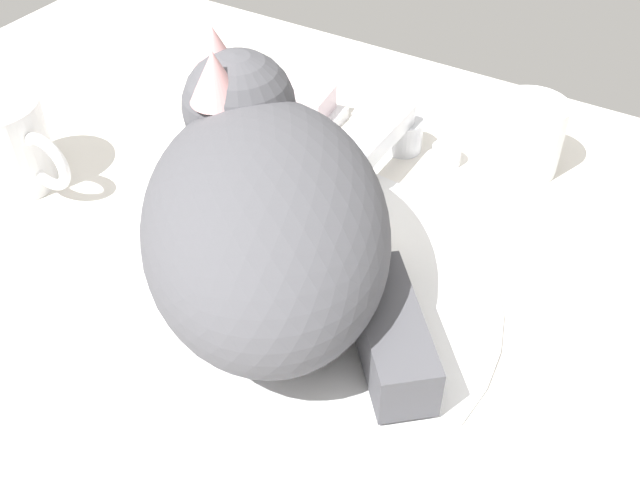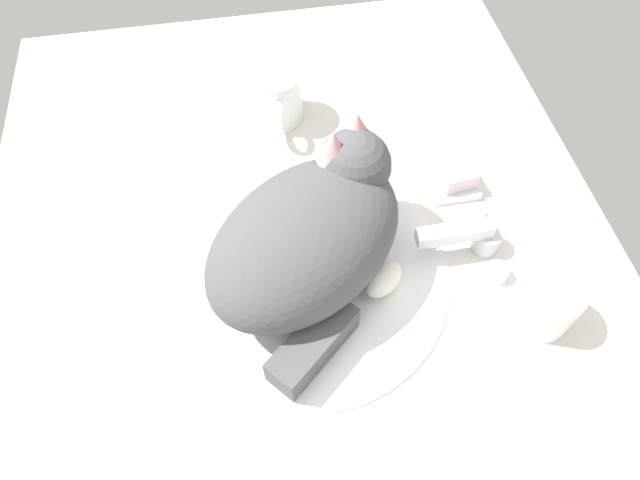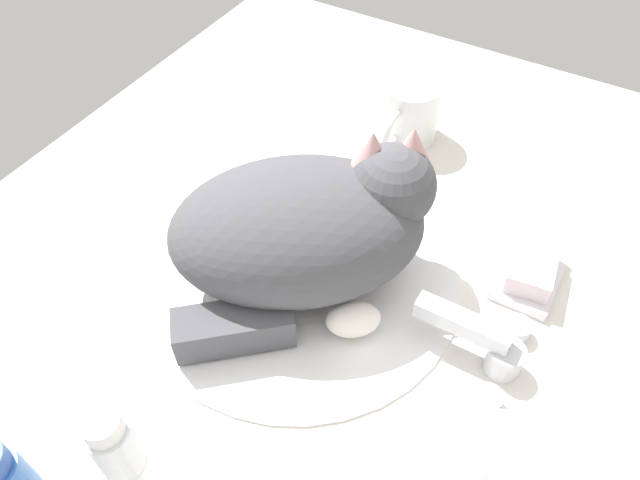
{
  "view_description": "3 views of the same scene",
  "coord_description": "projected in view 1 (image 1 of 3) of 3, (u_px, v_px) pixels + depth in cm",
  "views": [
    {
      "loc": [
        24.41,
        -32.96,
        41.85
      ],
      "look_at": [
        2.75,
        3.01,
        4.71
      ],
      "focal_mm": 41.8,
      "sensor_mm": 36.0,
      "label": 1
    },
    {
      "loc": [
        34.91,
        -4.4,
        60.56
      ],
      "look_at": [
        -2.17,
        2.13,
        3.88
      ],
      "focal_mm": 31.05,
      "sensor_mm": 36.0,
      "label": 2
    },
    {
      "loc": [
        34.96,
        22.89,
        53.3
      ],
      "look_at": [
        -2.07,
        1.51,
        4.69
      ],
      "focal_mm": 33.9,
      "sensor_mm": 36.0,
      "label": 3
    }
  ],
  "objects": [
    {
      "name": "cat",
      "position": [
        266.0,
        209.0,
        0.54
      ],
      "size": [
        31.23,
        31.74,
        16.29
      ],
      "color": "#4C4C51",
      "rests_on": "sink_basin"
    },
    {
      "name": "soap_dish",
      "position": [
        296.0,
        115.0,
        0.77
      ],
      "size": [
        9.0,
        6.4,
        1.2
      ],
      "primitive_type": "cube",
      "color": "white",
      "rests_on": "ground_plane"
    },
    {
      "name": "coffee_mug",
      "position": [
        3.0,
        146.0,
        0.66
      ],
      "size": [
        12.21,
        8.2,
        8.25
      ],
      "color": "white",
      "rests_on": "ground_plane"
    },
    {
      "name": "ground_plane",
      "position": [
        271.0,
        308.0,
        0.59
      ],
      "size": [
        110.0,
        82.5,
        3.0
      ],
      "primitive_type": "cube",
      "color": "silver"
    },
    {
      "name": "rinse_cup",
      "position": [
        527.0,
        136.0,
        0.69
      ],
      "size": [
        6.53,
        6.53,
        7.03
      ],
      "color": "white",
      "rests_on": "ground_plane"
    },
    {
      "name": "soap_bar",
      "position": [
        295.0,
        99.0,
        0.76
      ],
      "size": [
        7.72,
        5.44,
        2.58
      ],
      "primitive_type": "cube",
      "rotation": [
        0.0,
        0.0,
        0.12
      ],
      "color": "silver",
      "rests_on": "soap_dish"
    },
    {
      "name": "sink_basin",
      "position": [
        270.0,
        292.0,
        0.58
      ],
      "size": [
        35.97,
        35.97,
        0.68
      ],
      "primitive_type": "cylinder",
      "color": "white",
      "rests_on": "ground_plane"
    },
    {
      "name": "faucet",
      "position": [
        397.0,
        137.0,
        0.71
      ],
      "size": [
        11.83,
        11.37,
        5.32
      ],
      "color": "silver",
      "rests_on": "ground_plane"
    }
  ]
}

